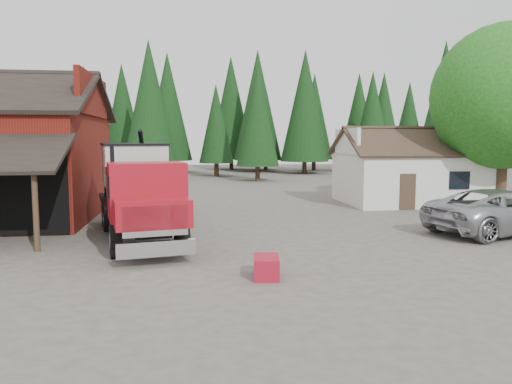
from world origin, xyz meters
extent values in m
plane|color=#4F483E|center=(0.00, 0.00, 0.00)|extent=(120.00, 120.00, 0.00)
cube|color=#601710|center=(-5.00, 10.00, 6.00)|extent=(0.25, 7.00, 2.00)
cylinder|color=#382619|center=(-5.60, 2.10, 1.40)|extent=(0.20, 0.20, 2.80)
cube|color=silver|center=(13.00, 13.00, 1.50)|extent=(8.00, 6.00, 3.00)
cube|color=#38281E|center=(13.00, 11.50, 3.75)|extent=(8.60, 3.42, 1.80)
cube|color=#38281E|center=(13.00, 14.50, 3.75)|extent=(8.60, 3.42, 1.80)
cube|color=silver|center=(9.00, 13.00, 3.75)|extent=(0.20, 4.20, 1.50)
cube|color=silver|center=(17.00, 13.00, 3.75)|extent=(0.20, 4.20, 1.50)
cube|color=#38281E|center=(11.50, 9.98, 1.00)|extent=(0.90, 0.06, 2.00)
cube|color=black|center=(14.50, 9.98, 1.60)|extent=(1.20, 0.06, 1.00)
cylinder|color=#382619|center=(17.00, 10.00, 1.60)|extent=(0.60, 0.60, 3.20)
sphere|color=#135314|center=(17.00, 10.00, 6.20)|extent=(8.00, 8.00, 8.00)
sphere|color=#135314|center=(15.80, 10.80, 5.00)|extent=(4.40, 4.40, 4.40)
cylinder|color=#382619|center=(6.00, 30.00, 0.80)|extent=(0.44, 0.44, 1.60)
cone|color=black|center=(6.00, 30.00, 5.90)|extent=(3.96, 3.96, 9.00)
cylinder|color=#382619|center=(22.00, 26.00, 0.80)|extent=(0.44, 0.44, 1.60)
cone|color=black|center=(22.00, 26.00, 6.90)|extent=(4.84, 4.84, 11.00)
cylinder|color=#382619|center=(-4.00, 34.00, 0.80)|extent=(0.44, 0.44, 1.60)
cone|color=black|center=(-4.00, 34.00, 7.40)|extent=(5.28, 5.28, 12.00)
cylinder|color=black|center=(-2.76, 0.72, 0.57)|extent=(0.59, 1.19, 1.14)
cylinder|color=black|center=(-0.62, 1.16, 0.57)|extent=(0.59, 1.19, 1.14)
cylinder|color=black|center=(-3.76, 5.62, 0.57)|extent=(0.59, 1.19, 1.14)
cylinder|color=black|center=(-1.62, 6.05, 0.57)|extent=(0.59, 1.19, 1.14)
cylinder|color=black|center=(-4.05, 7.04, 0.57)|extent=(0.59, 1.19, 1.14)
cylinder|color=black|center=(-1.91, 7.48, 0.57)|extent=(0.59, 1.19, 1.14)
cube|color=black|center=(-2.35, 4.20, 0.99)|extent=(2.91, 9.00, 0.42)
cube|color=silver|center=(-1.36, -0.64, 0.57)|extent=(2.38, 0.66, 0.47)
cube|color=silver|center=(-1.39, -0.54, 1.40)|extent=(1.96, 0.50, 0.94)
cube|color=maroon|center=(-1.51, 0.08, 1.56)|extent=(2.56, 1.79, 0.88)
cube|color=maroon|center=(-1.78, 1.40, 2.13)|extent=(2.80, 2.23, 1.92)
cube|color=black|center=(-1.61, 0.59, 2.44)|extent=(2.16, 0.52, 0.94)
cylinder|color=black|center=(-2.99, 2.11, 2.71)|extent=(0.17, 0.17, 1.87)
cube|color=black|center=(-1.99, 2.42, 2.08)|extent=(2.52, 0.63, 1.66)
cube|color=black|center=(-2.65, 5.63, 1.27)|extent=(3.81, 6.44, 0.17)
cube|color=beige|center=(-2.65, 5.63, 2.81)|extent=(3.03, 3.84, 1.66)
cone|color=beige|center=(-2.65, 5.63, 1.77)|extent=(2.70, 2.70, 0.73)
cube|color=black|center=(-2.65, 5.63, 3.66)|extent=(3.15, 3.97, 0.08)
cylinder|color=black|center=(-2.33, 7.18, 2.71)|extent=(0.33, 2.31, 3.18)
cube|color=maroon|center=(-3.76, 7.95, 1.56)|extent=(0.78, 0.94, 0.47)
cylinder|color=silver|center=(-0.74, 2.30, 0.88)|extent=(0.78, 1.14, 0.58)
imported|color=#A8A9AF|center=(12.44, 3.00, 0.92)|extent=(7.15, 4.58, 1.83)
cube|color=maroon|center=(1.76, -2.20, 0.30)|extent=(0.83, 1.18, 0.60)
camera|label=1|loc=(-0.37, -15.74, 3.89)|focal=35.00mm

